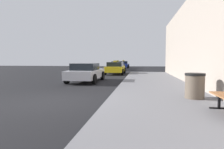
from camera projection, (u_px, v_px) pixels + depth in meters
ground_plane at (52, 102)px, 7.11m from camera, size 80.00×80.00×0.00m
sidewalk at (167, 103)px, 6.53m from camera, size 4.00×32.00×0.15m
trash_bin at (195, 86)px, 6.94m from camera, size 0.68×0.68×0.88m
car_silver at (86, 72)px, 13.53m from camera, size 1.97×4.28×1.27m
car_yellow at (115, 68)px, 20.70m from camera, size 1.93×4.23×1.43m
car_black at (118, 66)px, 29.39m from camera, size 2.01×4.06×1.43m
car_blue at (124, 65)px, 36.18m from camera, size 1.92×4.37×1.43m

